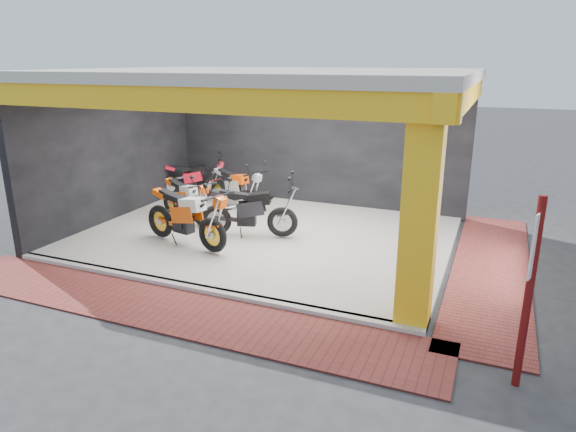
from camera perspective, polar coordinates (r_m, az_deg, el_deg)
name	(u,v)px	position (r m, az deg, el deg)	size (l,w,h in m)	color
ground	(222,270)	(10.06, -7.29, -5.94)	(80.00, 80.00, 0.00)	#2D2D30
showroom_floor	(266,236)	(11.70, -2.46, -2.22)	(8.00, 6.00, 0.10)	silver
showroom_ceiling	(264,74)	(11.05, -2.70, 15.44)	(8.40, 6.40, 0.20)	beige
back_wall	(313,142)	(14.08, 2.83, 8.20)	(8.20, 0.20, 3.50)	black
left_wall	(115,150)	(13.49, -18.67, 6.95)	(0.20, 6.20, 3.50)	black
corner_column	(420,215)	(7.62, 14.48, 0.08)	(0.50, 0.50, 3.50)	yellow
header_beam_front	(183,99)	(8.45, -11.57, 12.62)	(8.40, 0.30, 0.40)	yellow
header_beam_right	(464,94)	(10.04, 19.01, 12.69)	(0.30, 6.40, 0.40)	yellow
floor_kerb	(194,288)	(9.25, -10.45, -7.88)	(8.00, 0.20, 0.10)	silver
paver_front	(167,309)	(8.69, -13.25, -10.01)	(9.00, 1.40, 0.03)	maroon
paver_right	(491,269)	(10.72, 21.60, -5.49)	(1.40, 7.00, 0.03)	maroon
signpost	(530,286)	(6.71, 25.28, -7.09)	(0.12, 0.33, 2.45)	#5C0E0D
moto_hero	(212,218)	(10.39, -8.46, -0.27)	(2.44, 0.90, 1.49)	#DA4909
moto_row_a	(200,201)	(12.18, -9.80, 1.65)	(2.05, 0.76, 1.25)	#E34C09
moto_row_b	(282,208)	(11.20, -0.63, 0.94)	(2.29, 0.85, 1.40)	black
moto_row_c	(252,189)	(13.06, -4.06, 3.02)	(2.13, 0.79, 1.30)	#9B9EA2
moto_row_d	(214,175)	(14.92, -8.22, 4.48)	(2.00, 0.74, 1.22)	red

